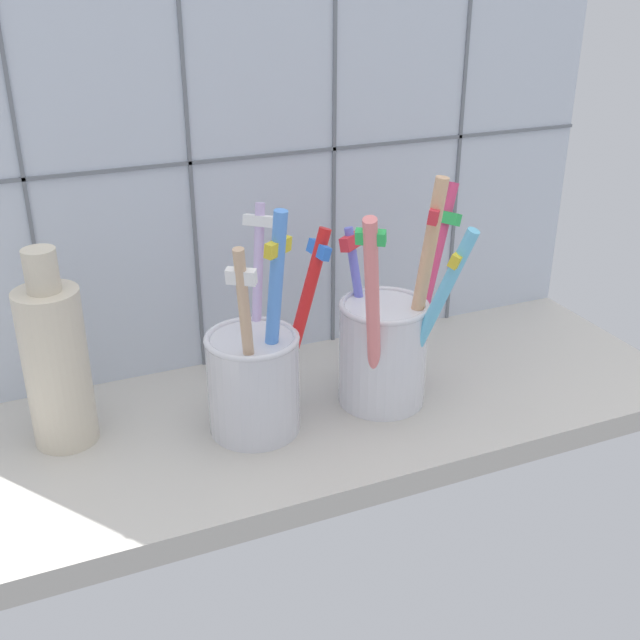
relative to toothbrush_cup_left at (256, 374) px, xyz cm
name	(u,v)px	position (x,y,z in cm)	size (l,w,h in cm)	color
counter_slab	(316,418)	(5.35, 0.94, -5.82)	(64.00, 22.00, 2.00)	#BCB7AD
tile_wall_back	(259,129)	(5.35, 12.94, 15.68)	(64.00, 2.20, 45.00)	silver
toothbrush_cup_left	(256,374)	(0.00, 0.00, 0.00)	(10.20, 9.01, 18.19)	silver
toothbrush_cup_right	(386,343)	(11.07, -0.18, 0.49)	(13.55, 10.99, 19.27)	silver
ceramic_vase	(56,363)	(-13.95, 4.29, 1.82)	(4.76, 4.76, 15.48)	beige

